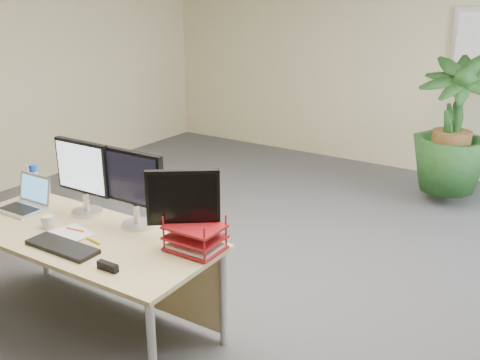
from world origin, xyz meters
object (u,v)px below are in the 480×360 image
Objects in this scene: floor_plant at (452,136)px; monitor_right at (135,184)px; desk at (95,248)px; monitor_left at (83,173)px; laptop at (27,200)px.

floor_plant is 3.68m from monitor_right.
monitor_right is at bearing -109.30° from floor_plant.
floor_plant is at bearing 68.54° from desk.
desk is at bearing -111.46° from floor_plant.
floor_plant is 2.87× the size of monitor_left.
laptop is at bearing -167.16° from monitor_right.
desk is 5.74× the size of laptop.
laptop is at bearing -119.74° from floor_plant.
monitor_right is at bearing 4.45° from monitor_left.
monitor_left reaches higher than desk.
laptop is (-0.44, -0.17, -0.24)m from monitor_left.
floor_plant reaches higher than laptop.
monitor_right is at bearing 12.84° from laptop.
monitor_left is 0.45m from monitor_right.
monitor_left is at bearing 145.61° from desk.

